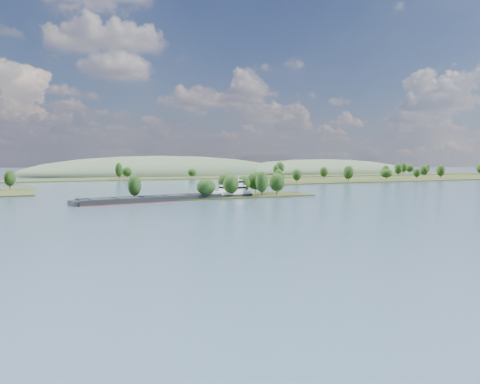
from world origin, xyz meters
name	(u,v)px	position (x,y,z in m)	size (l,w,h in m)	color
ground	(269,209)	(0.00, 120.00, 0.00)	(1800.00, 1800.00, 0.00)	#3C5369
tree_island	(228,189)	(7.82, 179.27, 3.92)	(100.00, 30.81, 13.86)	#293316
right_bank	(400,178)	(231.60, 299.68, 0.98)	(320.00, 90.00, 15.03)	#293316
back_shoreline	(137,178)	(9.04, 399.90, 0.73)	(900.00, 60.00, 15.89)	#293316
hill_east	(321,173)	(260.00, 470.00, 0.00)	(260.00, 140.00, 36.00)	#3C5037
hill_west	(163,175)	(60.00, 500.00, 0.00)	(320.00, 160.00, 44.00)	#3C5037
cargo_barge	(181,197)	(-19.04, 170.89, 1.46)	(86.41, 24.77, 11.62)	black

